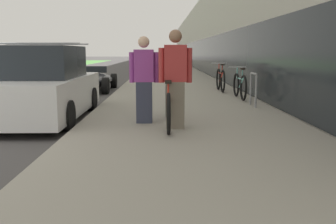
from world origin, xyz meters
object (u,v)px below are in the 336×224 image
Objects in this scene: bike_rack_hoop at (253,86)px; vintage_roadster_curbside at (91,80)px; person_bystander at (144,80)px; cruiser_bike_nearest at (240,85)px; tandem_bicycle at (168,105)px; cruiser_bike_middle at (221,79)px; person_rider at (175,80)px; parked_sedan_curbside at (43,87)px.

bike_rack_hoop is 0.21× the size of vintage_roadster_curbside.
person_bystander reaches higher than cruiser_bike_nearest.
tandem_bicycle is 2.79× the size of bike_rack_hoop.
bike_rack_hoop is at bearing -89.06° from cruiser_bike_nearest.
tandem_bicycle reaches higher than bike_rack_hoop.
cruiser_bike_middle is at bearing -17.62° from vintage_roadster_curbside.
vintage_roadster_curbside is at bearing 110.52° from tandem_bicycle.
cruiser_bike_middle is at bearing 74.17° from person_rider.
cruiser_bike_nearest is 2.18m from cruiser_bike_middle.
cruiser_bike_middle reaches higher than vintage_roadster_curbside.
bike_rack_hoop is at bearing 52.87° from person_rider.
tandem_bicycle is 8.22m from vintage_roadster_curbside.
vintage_roadster_curbside is (-4.84, 1.54, -0.15)m from cruiser_bike_middle.
person_rider is 1.01× the size of cruiser_bike_nearest.
cruiser_bike_middle is at bearing 67.82° from person_bystander.
tandem_bicycle is 1.35× the size of person_rider.
person_bystander is (-0.58, 0.54, -0.05)m from person_rider.
person_rider is 0.41× the size of parked_sedan_curbside.
tandem_bicycle is at bearing -107.62° from cruiser_bike_middle.
cruiser_bike_middle is (2.41, 5.91, -0.43)m from person_bystander.
bike_rack_hoop is 7.31m from vintage_roadster_curbside.
cruiser_bike_middle is (1.83, 6.45, -0.48)m from person_rider.
bike_rack_hoop is 3.71m from cruiser_bike_middle.
person_rider is 0.43× the size of vintage_roadster_curbside.
person_bystander is at bearing -140.36° from bike_rack_hoop.
person_bystander reaches higher than cruiser_bike_middle.
cruiser_bike_middle is at bearing 72.38° from tandem_bicycle.
person_bystander is at bearing -71.92° from vintage_roadster_curbside.
cruiser_bike_nearest is (2.63, 3.74, -0.45)m from person_bystander.
cruiser_bike_middle is 0.43× the size of vintage_roadster_curbside.
tandem_bicycle is 6.47m from cruiser_bike_middle.
vintage_roadster_curbside is (-0.12, 6.28, -0.33)m from parked_sedan_curbside.
bike_rack_hoop is at bearing -86.13° from cruiser_bike_middle.
person_rider reaches higher than cruiser_bike_middle.
cruiser_bike_nearest reaches higher than bike_rack_hoop.
tandem_bicycle is 0.56× the size of parked_sedan_curbside.
vintage_roadster_curbside is at bearing 134.16° from bike_rack_hoop.
person_bystander is 2.59m from parked_sedan_curbside.
bike_rack_hoop is at bearing 48.07° from tandem_bicycle.
person_bystander is 7.85m from vintage_roadster_curbside.
tandem_bicycle is 1.42× the size of person_bystander.
tandem_bicycle is 0.69m from person_bystander.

